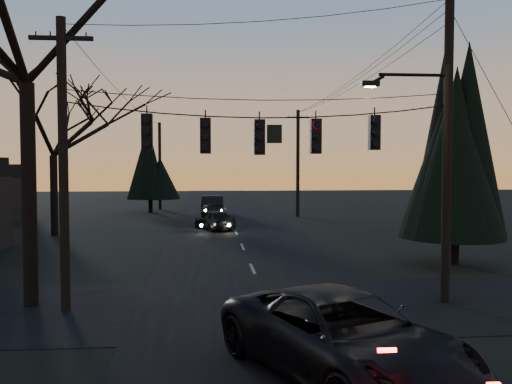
{
  "coord_description": "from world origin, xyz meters",
  "views": [
    {
      "loc": [
        -1.94,
        -6.92,
        4.35
      ],
      "look_at": [
        -0.41,
        9.89,
        3.47
      ],
      "focal_mm": 40.0,
      "sensor_mm": 36.0,
      "label": 1
    }
  ],
  "objects": [
    {
      "name": "utility_pole_far_r",
      "position": [
        5.5,
        38.0,
        0.0
      ],
      "size": [
        1.8,
        0.3,
        8.5
      ],
      "primitive_type": null,
      "color": "black",
      "rests_on": "ground"
    },
    {
      "name": "evergreen_dist",
      "position": [
        -6.59,
        42.94,
        3.49
      ],
      "size": [
        3.5,
        3.5,
        5.8
      ],
      "color": "black",
      "rests_on": "ground"
    },
    {
      "name": "cross_road",
      "position": [
        0.0,
        10.0,
        0.01
      ],
      "size": [
        60.0,
        7.0,
        0.02
      ],
      "primitive_type": "cube",
      "color": "black",
      "rests_on": "ground"
    },
    {
      "name": "evergreen_right",
      "position": [
        8.74,
        16.42,
        4.7
      ],
      "size": [
        4.5,
        4.5,
        8.21
      ],
      "color": "black",
      "rests_on": "ground"
    },
    {
      "name": "utility_pole_far_l",
      "position": [
        -6.0,
        46.0,
        0.0
      ],
      "size": [
        0.3,
        0.3,
        8.0
      ],
      "primitive_type": null,
      "color": "black",
      "rests_on": "ground"
    },
    {
      "name": "utility_pole_left",
      "position": [
        -6.0,
        10.0,
        0.0
      ],
      "size": [
        1.8,
        0.3,
        8.5
      ],
      "primitive_type": null,
      "color": "black",
      "rests_on": "ground"
    },
    {
      "name": "main_road",
      "position": [
        0.0,
        20.0,
        0.01
      ],
      "size": [
        8.0,
        120.0,
        0.02
      ],
      "primitive_type": "cube",
      "color": "black",
      "rests_on": "ground"
    },
    {
      "name": "span_signal_assembly",
      "position": [
        -0.24,
        10.0,
        5.18
      ],
      "size": [
        11.5,
        0.44,
        1.67
      ],
      "color": "black",
      "rests_on": "ground"
    },
    {
      "name": "utility_pole_right",
      "position": [
        5.5,
        10.0,
        0.0
      ],
      "size": [
        5.0,
        0.3,
        10.0
      ],
      "primitive_type": null,
      "color": "black",
      "rests_on": "ground"
    },
    {
      "name": "bare_tree_dist",
      "position": [
        -10.78,
        27.59,
        6.65
      ],
      "size": [
        7.68,
        7.68,
        9.51
      ],
      "color": "black",
      "rests_on": "ground"
    },
    {
      "name": "suv_near",
      "position": [
        0.8,
        4.08,
        0.86
      ],
      "size": [
        5.05,
        6.79,
        1.71
      ],
      "primitive_type": "imported",
      "rotation": [
        0.0,
        0.0,
        0.41
      ],
      "color": "black",
      "rests_on": "ground"
    },
    {
      "name": "sedan_oncoming_b",
      "position": [
        -1.25,
        39.49,
        0.81
      ],
      "size": [
        1.93,
        4.98,
        1.62
      ],
      "primitive_type": "imported",
      "rotation": [
        0.0,
        0.0,
        3.1
      ],
      "color": "black",
      "rests_on": "ground"
    },
    {
      "name": "sedan_oncoming_a",
      "position": [
        -1.3,
        29.6,
        0.65
      ],
      "size": [
        2.91,
        4.09,
        1.29
      ],
      "primitive_type": "imported",
      "rotation": [
        0.0,
        0.0,
        3.55
      ],
      "color": "black",
      "rests_on": "ground"
    }
  ]
}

